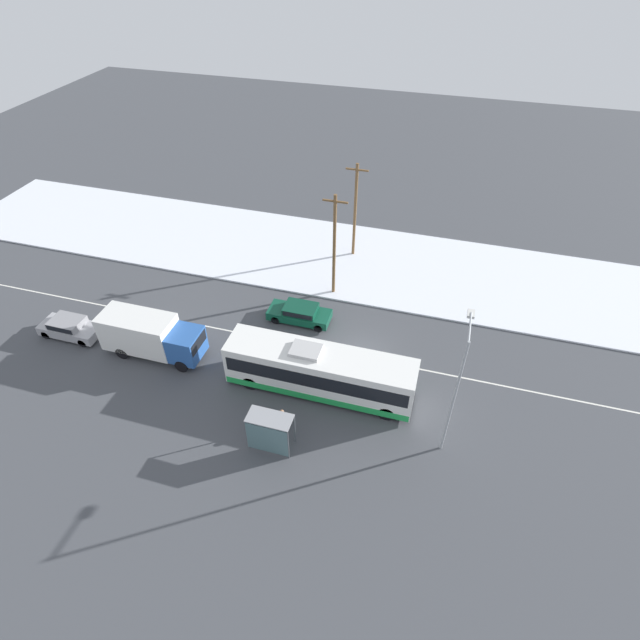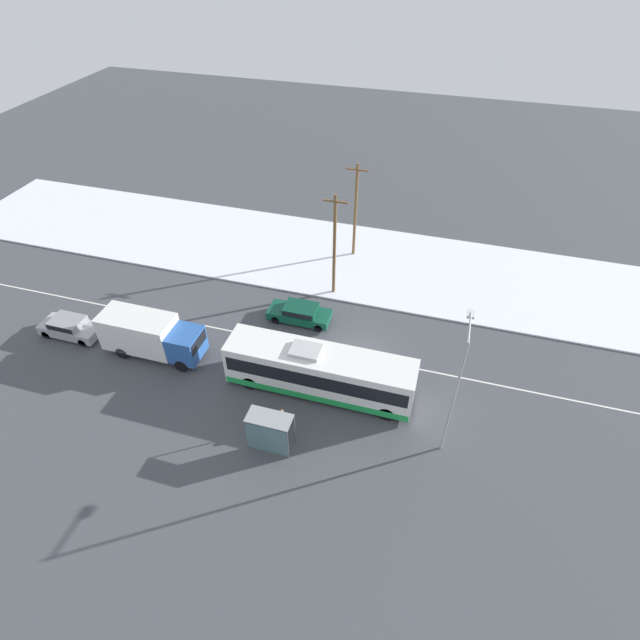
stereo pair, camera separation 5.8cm
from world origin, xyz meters
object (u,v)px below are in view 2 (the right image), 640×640
object	(u,v)px
sedan_car	(300,313)
city_bus	(320,371)
utility_pole_snowlot	(355,210)
box_truck	(150,334)
parked_car_near_truck	(70,326)
pedestrian_at_stop	(282,417)
streetlamp	(457,380)
utility_pole_roadside	(334,245)
bus_shelter	(268,430)

from	to	relation	value
sedan_car	city_bus	bearing A→B (deg)	118.41
sedan_car	utility_pole_snowlot	size ratio (longest dim) A/B	0.55
utility_pole_snowlot	city_bus	bearing A→B (deg)	-84.38
box_truck	parked_car_near_truck	distance (m)	6.60
box_truck	parked_car_near_truck	world-z (taller)	box_truck
pedestrian_at_stop	streetlamp	world-z (taller)	streetlamp
sedan_car	utility_pole_roadside	world-z (taller)	utility_pole_roadside
city_bus	pedestrian_at_stop	distance (m)	3.77
utility_pole_snowlot	parked_car_near_truck	bearing A→B (deg)	-136.94
parked_car_near_truck	utility_pole_snowlot	xyz separation A→B (m)	(16.70, 15.60, 3.52)
sedan_car	parked_car_near_truck	xyz separation A→B (m)	(-14.99, -5.98, 0.02)
bus_shelter	streetlamp	world-z (taller)	streetlamp
city_bus	box_truck	world-z (taller)	city_bus
city_bus	utility_pole_snowlot	world-z (taller)	utility_pole_snowlot
utility_pole_snowlot	utility_pole_roadside	bearing A→B (deg)	-92.39
box_truck	pedestrian_at_stop	bearing A→B (deg)	-18.70
utility_pole_roadside	streetlamp	bearing A→B (deg)	-50.87
streetlamp	utility_pole_snowlot	xyz separation A→B (m)	(-9.33, 17.45, -0.84)
pedestrian_at_stop	sedan_car	bearing A→B (deg)	101.96
box_truck	utility_pole_roadside	world-z (taller)	utility_pole_roadside
sedan_car	bus_shelter	xyz separation A→B (m)	(1.80, -11.03, 0.93)
pedestrian_at_stop	bus_shelter	world-z (taller)	bus_shelter
city_bus	utility_pole_roadside	distance (m)	10.45
parked_car_near_truck	bus_shelter	distance (m)	17.56
city_bus	streetlamp	bearing A→B (deg)	-13.24
box_truck	parked_car_near_truck	size ratio (longest dim) A/B	1.60
city_bus	streetlamp	size ratio (longest dim) A/B	1.42
parked_car_near_truck	utility_pole_roadside	size ratio (longest dim) A/B	0.51
utility_pole_snowlot	streetlamp	bearing A→B (deg)	-61.87
box_truck	bus_shelter	world-z (taller)	box_truck
box_truck	utility_pole_snowlot	size ratio (longest dim) A/B	0.83
city_bus	pedestrian_at_stop	world-z (taller)	city_bus
utility_pole_snowlot	sedan_car	bearing A→B (deg)	-100.05
parked_car_near_truck	pedestrian_at_stop	bearing A→B (deg)	-11.69
bus_shelter	utility_pole_snowlot	size ratio (longest dim) A/B	0.30
box_truck	sedan_car	xyz separation A→B (m)	(8.45, 5.96, -0.91)
streetlamp	city_bus	bearing A→B (deg)	166.76
box_truck	pedestrian_at_stop	distance (m)	11.07
pedestrian_at_stop	streetlamp	distance (m)	10.06
city_bus	parked_car_near_truck	distance (m)	18.26
box_truck	sedan_car	distance (m)	10.38
sedan_car	pedestrian_at_stop	distance (m)	9.72
sedan_car	bus_shelter	bearing A→B (deg)	99.27
bus_shelter	streetlamp	size ratio (longest dim) A/B	0.30
sedan_car	box_truck	bearing A→B (deg)	35.19
utility_pole_roadside	utility_pole_snowlot	distance (m)	5.70
sedan_car	streetlamp	xyz separation A→B (m)	(11.03, -7.83, 4.39)
utility_pole_roadside	utility_pole_snowlot	world-z (taller)	utility_pole_roadside
parked_car_near_truck	utility_pole_roadside	distance (m)	19.55
city_bus	box_truck	xyz separation A→B (m)	(-11.70, 0.04, 0.04)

